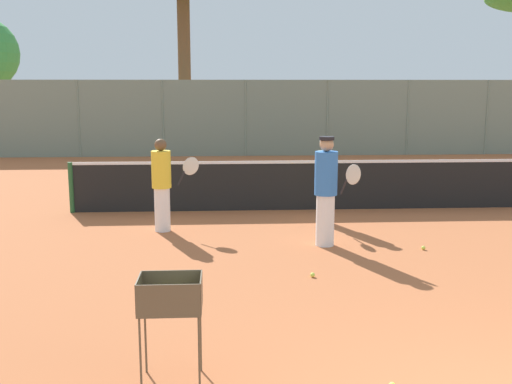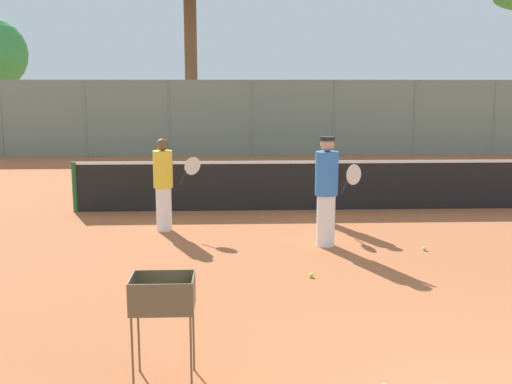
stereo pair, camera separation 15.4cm
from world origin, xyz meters
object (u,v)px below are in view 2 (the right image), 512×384
player_red_cap (164,184)px  player_yellow_shirt (327,180)px  parked_car (429,133)px  ball_cart (164,302)px  tennis_net (340,184)px  player_white_outfit (327,190)px

player_red_cap → player_yellow_shirt: size_ratio=1.05×
parked_car → ball_cart: bearing=-114.2°
tennis_net → player_yellow_shirt: bearing=-110.9°
player_white_outfit → ball_cart: 5.06m
tennis_net → ball_cart: (-2.93, -7.48, 0.19)m
parked_car → player_red_cap: bearing=-124.1°
tennis_net → player_red_cap: player_red_cap is taller
tennis_net → parked_car: bearing=64.2°
player_yellow_shirt → ball_cart: (-2.44, -6.20, -0.09)m
ball_cart → tennis_net: bearing=68.6°
player_white_outfit → player_yellow_shirt: (0.26, 1.64, -0.10)m
player_yellow_shirt → tennis_net: bearing=179.7°
player_white_outfit → parked_car: size_ratio=0.44×
tennis_net → ball_cart: tennis_net is taller
tennis_net → ball_cart: size_ratio=11.56×
player_white_outfit → parked_car: (6.78, 15.36, -0.29)m
tennis_net → parked_car: parked_car is taller
tennis_net → parked_car: (6.03, 12.44, 0.10)m
player_yellow_shirt → player_white_outfit: bearing=11.7°
tennis_net → player_red_cap: bearing=-153.9°
player_white_outfit → player_red_cap: player_white_outfit is taller
player_white_outfit → player_yellow_shirt: bearing=130.7°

